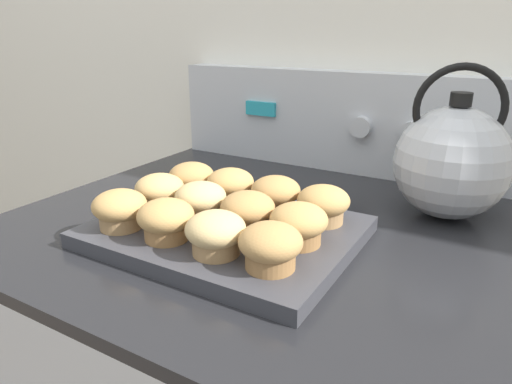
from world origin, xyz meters
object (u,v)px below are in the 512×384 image
muffin_r0_c1 (166,219)px  muffin_r2_c3 (323,204)px  muffin_r1_c3 (299,224)px  muffin_r2_c0 (192,178)px  muffin_pan (224,231)px  muffin_r0_c2 (216,233)px  muffin_r0_c3 (270,246)px  muffin_r2_c1 (230,185)px  muffin_r1_c2 (248,211)px  muffin_r2_c2 (276,194)px  muffin_r1_c0 (160,191)px  muffin_r1_c1 (201,200)px  tea_kettle (453,161)px  muffin_r0_c0 (120,209)px

muffin_r0_c1 → muffin_r2_c3: bearing=44.9°
muffin_r0_c1 → muffin_r1_c3: 0.17m
muffin_r1_c3 → muffin_r2_c0: same height
muffin_pan → muffin_r0_c2: bearing=-61.8°
muffin_r0_c3 → muffin_pan: bearing=146.8°
muffin_r0_c2 → muffin_r2_c1: 0.18m
muffin_r0_c2 → muffin_r1_c2: 0.08m
muffin_r2_c2 → muffin_r2_c3: bearing=-2.9°
muffin_r0_c1 → muffin_r2_c3: same height
muffin_r1_c2 → muffin_r0_c1: bearing=-134.2°
muffin_r1_c0 → muffin_r1_c1: size_ratio=1.00×
muffin_r0_c1 → muffin_r1_c2: 0.11m
muffin_r0_c1 → muffin_r1_c0: bearing=135.6°
muffin_r2_c1 → muffin_r2_c2: bearing=0.6°
muffin_r0_c3 → muffin_r2_c1: bearing=135.2°
muffin_r0_c2 → tea_kettle: tea_kettle is taller
muffin_r0_c0 → tea_kettle: 0.50m
muffin_r1_c3 → muffin_r2_c1: size_ratio=1.00×
muffin_r2_c1 → muffin_r2_c3: size_ratio=1.00×
muffin_r0_c2 → tea_kettle: (0.22, 0.33, 0.04)m
muffin_r0_c2 → muffin_r2_c2: size_ratio=1.00×
tea_kettle → muffin_r2_c2: bearing=-142.7°
muffin_r1_c1 → muffin_pan: bearing=-3.3°
muffin_r0_c2 → muffin_r0_c1: bearing=178.7°
muffin_r1_c1 → muffin_r1_c3: same height
muffin_r2_c0 → muffin_r0_c3: bearing=-33.4°
muffin_r1_c0 → muffin_r0_c0: bearing=-88.7°
muffin_r1_c3 → muffin_r2_c3: bearing=89.7°
muffin_pan → muffin_r0_c0: muffin_r0_c0 is taller
muffin_r0_c2 → muffin_r1_c3: (0.07, 0.08, 0.00)m
muffin_r1_c1 → tea_kettle: size_ratio=0.31×
muffin_r0_c3 → muffin_r2_c2: bearing=116.1°
muffin_r0_c3 → muffin_r1_c1: same height
muffin_pan → muffin_r1_c2: 0.05m
muffin_pan → muffin_r0_c0: size_ratio=4.76×
muffin_r0_c3 → muffin_r1_c0: size_ratio=1.00×
muffin_r0_c2 → muffin_r2_c3: (0.08, 0.16, 0.00)m
muffin_r2_c2 → muffin_r1_c2: bearing=-90.2°
muffin_r1_c1 → muffin_r2_c3: same height
muffin_pan → muffin_r2_c0: (-0.12, 0.08, 0.04)m
muffin_r0_c0 → muffin_r0_c2: size_ratio=1.00×
muffin_pan → tea_kettle: (0.26, 0.25, 0.08)m
muffin_r0_c3 → muffin_r0_c2: bearing=-177.9°
muffin_pan → muffin_r0_c0: bearing=-145.3°
muffin_r0_c2 → muffin_r2_c3: 0.17m
muffin_pan → muffin_r1_c3: 0.12m
muffin_r0_c3 → muffin_r2_c0: same height
muffin_r1_c3 → tea_kettle: size_ratio=0.31×
muffin_r2_c0 → muffin_r1_c2: bearing=-26.0°
muffin_r1_c3 → muffin_pan: bearing=178.7°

